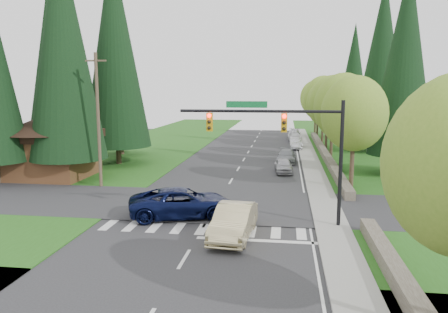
% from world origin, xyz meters
% --- Properties ---
extents(ground, '(120.00, 120.00, 0.00)m').
position_xyz_m(ground, '(0.00, 0.00, 0.00)').
color(ground, '#28282B').
rests_on(ground, ground).
extents(grass_east, '(14.00, 110.00, 0.06)m').
position_xyz_m(grass_east, '(13.00, 20.00, 0.03)').
color(grass_east, '#245416').
rests_on(grass_east, ground).
extents(grass_west, '(14.00, 110.00, 0.06)m').
position_xyz_m(grass_west, '(-13.00, 20.00, 0.03)').
color(grass_west, '#245416').
rests_on(grass_west, ground).
extents(cross_street, '(120.00, 8.00, 0.10)m').
position_xyz_m(cross_street, '(0.00, 8.00, 0.00)').
color(cross_street, '#28282B').
rests_on(cross_street, ground).
extents(sidewalk_east, '(1.80, 80.00, 0.13)m').
position_xyz_m(sidewalk_east, '(6.90, 22.00, 0.07)').
color(sidewalk_east, gray).
rests_on(sidewalk_east, ground).
extents(curb_east, '(0.20, 80.00, 0.13)m').
position_xyz_m(curb_east, '(6.05, 22.00, 0.07)').
color(curb_east, gray).
rests_on(curb_east, ground).
extents(stone_wall_south, '(0.70, 14.00, 0.70)m').
position_xyz_m(stone_wall_south, '(8.60, -3.00, 0.35)').
color(stone_wall_south, '#4C4438').
rests_on(stone_wall_south, ground).
extents(stone_wall_north, '(0.70, 40.00, 0.70)m').
position_xyz_m(stone_wall_north, '(8.60, 30.00, 0.35)').
color(stone_wall_north, '#4C4438').
rests_on(stone_wall_north, ground).
extents(traffic_signal, '(8.70, 0.37, 6.80)m').
position_xyz_m(traffic_signal, '(4.37, 4.50, 4.98)').
color(traffic_signal, black).
rests_on(traffic_signal, ground).
extents(brown_building, '(8.40, 8.40, 5.40)m').
position_xyz_m(brown_building, '(-15.00, 15.00, 3.14)').
color(brown_building, '#4C2D19').
rests_on(brown_building, ground).
extents(utility_pole, '(1.60, 0.24, 10.00)m').
position_xyz_m(utility_pole, '(-9.50, 12.00, 5.14)').
color(utility_pole, '#473828').
rests_on(utility_pole, ground).
extents(decid_tree_0, '(4.80, 4.80, 8.37)m').
position_xyz_m(decid_tree_0, '(9.20, 14.00, 5.60)').
color(decid_tree_0, '#38281C').
rests_on(decid_tree_0, ground).
extents(decid_tree_1, '(5.20, 5.20, 8.80)m').
position_xyz_m(decid_tree_1, '(9.30, 21.00, 5.80)').
color(decid_tree_1, '#38281C').
rests_on(decid_tree_1, ground).
extents(decid_tree_2, '(5.00, 5.00, 8.82)m').
position_xyz_m(decid_tree_2, '(9.10, 28.00, 5.93)').
color(decid_tree_2, '#38281C').
rests_on(decid_tree_2, ground).
extents(decid_tree_3, '(5.00, 5.00, 8.55)m').
position_xyz_m(decid_tree_3, '(9.20, 35.00, 5.66)').
color(decid_tree_3, '#38281C').
rests_on(decid_tree_3, ground).
extents(decid_tree_4, '(5.40, 5.40, 9.18)m').
position_xyz_m(decid_tree_4, '(9.30, 42.00, 6.06)').
color(decid_tree_4, '#38281C').
rests_on(decid_tree_4, ground).
extents(decid_tree_5, '(4.80, 4.80, 8.30)m').
position_xyz_m(decid_tree_5, '(9.10, 49.00, 5.53)').
color(decid_tree_5, '#38281C').
rests_on(decid_tree_5, ground).
extents(decid_tree_6, '(5.20, 5.20, 8.86)m').
position_xyz_m(decid_tree_6, '(9.20, 56.00, 5.86)').
color(decid_tree_6, '#38281C').
rests_on(decid_tree_6, ground).
extents(conifer_w_a, '(6.12, 6.12, 19.80)m').
position_xyz_m(conifer_w_a, '(-13.00, 14.00, 10.79)').
color(conifer_w_a, '#38281C').
rests_on(conifer_w_a, ground).
extents(conifer_w_b, '(5.44, 5.44, 17.80)m').
position_xyz_m(conifer_w_b, '(-16.00, 18.00, 9.79)').
color(conifer_w_b, '#38281C').
rests_on(conifer_w_b, ground).
extents(conifer_w_c, '(6.46, 6.46, 20.80)m').
position_xyz_m(conifer_w_c, '(-12.00, 22.00, 11.29)').
color(conifer_w_c, '#38281C').
rests_on(conifer_w_c, ground).
extents(conifer_w_e, '(5.78, 5.78, 18.80)m').
position_xyz_m(conifer_w_e, '(-14.00, 28.00, 10.29)').
color(conifer_w_e, '#38281C').
rests_on(conifer_w_e, ground).
extents(conifer_e_a, '(5.44, 5.44, 17.80)m').
position_xyz_m(conifer_e_a, '(14.00, 20.00, 9.79)').
color(conifer_e_a, '#38281C').
rests_on(conifer_e_a, ground).
extents(conifer_e_b, '(6.12, 6.12, 19.80)m').
position_xyz_m(conifer_e_b, '(15.00, 34.00, 10.79)').
color(conifer_e_b, '#38281C').
rests_on(conifer_e_b, ground).
extents(conifer_e_c, '(5.10, 5.10, 16.80)m').
position_xyz_m(conifer_e_c, '(14.00, 48.00, 9.29)').
color(conifer_e_c, '#38281C').
rests_on(conifer_e_c, ground).
extents(sedan_champagne, '(2.11, 5.09, 1.64)m').
position_xyz_m(sedan_champagne, '(1.81, 2.14, 0.82)').
color(sedan_champagne, beige).
rests_on(sedan_champagne, ground).
extents(suv_navy, '(6.64, 4.42, 1.69)m').
position_xyz_m(suv_navy, '(-1.55, 5.21, 0.85)').
color(suv_navy, '#0A1135').
rests_on(suv_navy, ground).
extents(parked_car_a, '(1.82, 3.84, 1.27)m').
position_xyz_m(parked_car_a, '(4.20, 19.66, 0.63)').
color(parked_car_a, '#A1A2A6').
rests_on(parked_car_a, ground).
extents(parked_car_b, '(2.01, 4.50, 1.28)m').
position_xyz_m(parked_car_b, '(4.46, 25.26, 0.64)').
color(parked_car_b, gray).
rests_on(parked_car_b, ground).
extents(parked_car_c, '(1.53, 4.22, 1.39)m').
position_xyz_m(parked_car_c, '(5.60, 35.74, 0.69)').
color(parked_car_c, silver).
rests_on(parked_car_c, ground).
extents(parked_car_d, '(2.04, 4.30, 1.42)m').
position_xyz_m(parked_car_d, '(5.60, 42.67, 0.71)').
color(parked_car_d, silver).
rests_on(parked_car_d, ground).
extents(parked_car_e, '(2.03, 4.70, 1.35)m').
position_xyz_m(parked_car_e, '(5.60, 47.36, 0.67)').
color(parked_car_e, '#B4B5B9').
rests_on(parked_car_e, ground).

